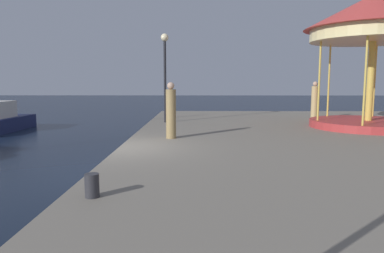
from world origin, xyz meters
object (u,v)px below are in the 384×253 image
at_px(person_by_the_water, 315,101).
at_px(person_near_carousel, 171,112).
at_px(carousel, 374,29).
at_px(lamp_post_mid_promenade, 165,62).
at_px(bollard_north, 92,186).

height_order(person_by_the_water, person_near_carousel, person_by_the_water).
distance_m(carousel, lamp_post_mid_promenade, 8.94).
bearing_deg(person_near_carousel, person_by_the_water, 42.96).
bearing_deg(bollard_north, person_near_carousel, 82.20).
xyz_separation_m(carousel, person_by_the_water, (-1.15, 3.44, -3.13)).
bearing_deg(person_by_the_water, person_near_carousel, -137.04).
xyz_separation_m(lamp_post_mid_promenade, person_by_the_water, (7.51, 1.59, -1.92)).
distance_m(lamp_post_mid_promenade, person_by_the_water, 7.91).
bearing_deg(person_near_carousel, bollard_north, -97.80).
height_order(carousel, lamp_post_mid_promenade, carousel).
relative_size(lamp_post_mid_promenade, person_near_carousel, 2.16).
xyz_separation_m(carousel, bollard_north, (-8.91, -9.32, -3.84)).
bearing_deg(carousel, person_by_the_water, 108.51).
bearing_deg(person_near_carousel, lamp_post_mid_promenade, 97.26).
bearing_deg(lamp_post_mid_promenade, person_near_carousel, -82.74).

